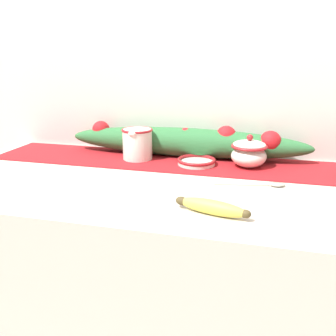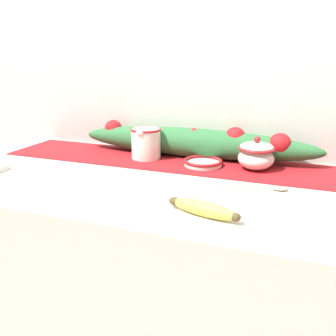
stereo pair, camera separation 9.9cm
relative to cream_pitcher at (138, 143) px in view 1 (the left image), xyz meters
name	(u,v)px [view 1 (the left image)]	position (x,y,z in m)	size (l,w,h in m)	color
countertop	(166,311)	(0.15, -0.19, -0.49)	(1.38, 0.64, 0.87)	beige
back_wall	(191,57)	(0.15, 0.15, 0.27)	(2.18, 0.04, 2.40)	silver
table_runner	(181,162)	(0.15, 0.00, -0.06)	(1.27, 0.24, 0.00)	#A8191E
cream_pitcher	(138,143)	(0.00, 0.00, 0.00)	(0.10, 0.12, 0.11)	white
sugar_bowl	(249,153)	(0.36, 0.00, -0.01)	(0.11, 0.11, 0.10)	white
small_dish	(196,161)	(0.20, -0.02, -0.05)	(0.12, 0.12, 0.02)	white
banana	(212,207)	(0.31, -0.39, -0.04)	(0.18, 0.07, 0.03)	#DBCC4C
spoon	(272,185)	(0.44, -0.16, -0.05)	(0.19, 0.05, 0.01)	#A89E89
poinsettia_garland	(187,142)	(0.15, 0.07, 0.00)	(0.84, 0.11, 0.11)	#2D6B38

